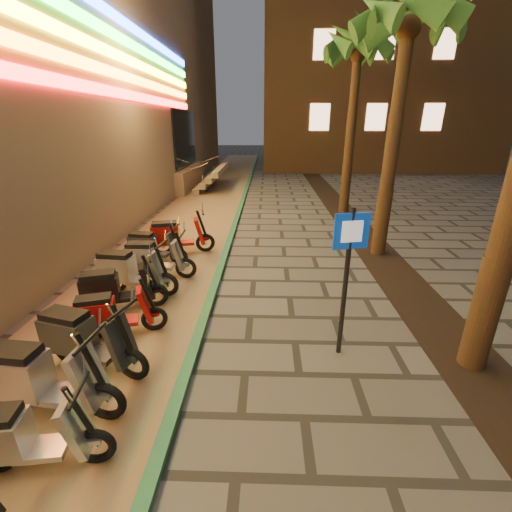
{
  "coord_description": "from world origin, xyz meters",
  "views": [
    {
      "loc": [
        0.31,
        -2.59,
        3.61
      ],
      "look_at": [
        0.11,
        3.59,
        1.2
      ],
      "focal_mm": 24.0,
      "sensor_mm": 36.0,
      "label": 1
    }
  ],
  "objects_px": {
    "scooter_5": "(37,378)",
    "scooter_6": "(83,339)",
    "scooter_9": "(129,271)",
    "scooter_11": "(151,247)",
    "scooter_10": "(152,258)",
    "scooter_12": "(175,236)",
    "scooter_7": "(110,314)",
    "scooter_4": "(19,437)",
    "pedestrian_sign": "(348,264)",
    "scooter_8": "(114,289)"
  },
  "relations": [
    {
      "from": "pedestrian_sign",
      "to": "scooter_8",
      "type": "bearing_deg",
      "value": 151.6
    },
    {
      "from": "scooter_11",
      "to": "scooter_8",
      "type": "bearing_deg",
      "value": -81.14
    },
    {
      "from": "scooter_10",
      "to": "scooter_5",
      "type": "bearing_deg",
      "value": -92.74
    },
    {
      "from": "scooter_4",
      "to": "scooter_7",
      "type": "height_order",
      "value": "scooter_4"
    },
    {
      "from": "pedestrian_sign",
      "to": "scooter_10",
      "type": "bearing_deg",
      "value": 132.13
    },
    {
      "from": "scooter_5",
      "to": "scooter_6",
      "type": "bearing_deg",
      "value": 86.31
    },
    {
      "from": "pedestrian_sign",
      "to": "scooter_4",
      "type": "xyz_separation_m",
      "value": [
        -3.86,
        -2.22,
        -1.14
      ]
    },
    {
      "from": "scooter_5",
      "to": "scooter_11",
      "type": "bearing_deg",
      "value": 97.09
    },
    {
      "from": "scooter_8",
      "to": "scooter_5",
      "type": "bearing_deg",
      "value": -104.91
    },
    {
      "from": "pedestrian_sign",
      "to": "scooter_9",
      "type": "xyz_separation_m",
      "value": [
        -4.29,
        2.01,
        -1.06
      ]
    },
    {
      "from": "scooter_6",
      "to": "scooter_8",
      "type": "distance_m",
      "value": 1.76
    },
    {
      "from": "scooter_12",
      "to": "scooter_6",
      "type": "bearing_deg",
      "value": -104.05
    },
    {
      "from": "scooter_4",
      "to": "scooter_12",
      "type": "bearing_deg",
      "value": 82.15
    },
    {
      "from": "scooter_10",
      "to": "scooter_11",
      "type": "relative_size",
      "value": 1.05
    },
    {
      "from": "scooter_7",
      "to": "pedestrian_sign",
      "type": "bearing_deg",
      "value": -22.37
    },
    {
      "from": "scooter_11",
      "to": "scooter_12",
      "type": "bearing_deg",
      "value": 67.36
    },
    {
      "from": "scooter_9",
      "to": "scooter_10",
      "type": "height_order",
      "value": "scooter_9"
    },
    {
      "from": "scooter_4",
      "to": "scooter_8",
      "type": "height_order",
      "value": "scooter_8"
    },
    {
      "from": "scooter_5",
      "to": "scooter_10",
      "type": "bearing_deg",
      "value": 93.26
    },
    {
      "from": "scooter_11",
      "to": "scooter_9",
      "type": "bearing_deg",
      "value": -80.66
    },
    {
      "from": "pedestrian_sign",
      "to": "scooter_10",
      "type": "relative_size",
      "value": 1.46
    },
    {
      "from": "scooter_12",
      "to": "scooter_10",
      "type": "bearing_deg",
      "value": -107.12
    },
    {
      "from": "scooter_5",
      "to": "scooter_7",
      "type": "distance_m",
      "value": 1.77
    },
    {
      "from": "scooter_6",
      "to": "scooter_12",
      "type": "xyz_separation_m",
      "value": [
        0.11,
        5.08,
        0.01
      ]
    },
    {
      "from": "scooter_6",
      "to": "scooter_11",
      "type": "relative_size",
      "value": 1.09
    },
    {
      "from": "scooter_4",
      "to": "scooter_12",
      "type": "distance_m",
      "value": 6.77
    },
    {
      "from": "pedestrian_sign",
      "to": "scooter_8",
      "type": "relative_size",
      "value": 1.51
    },
    {
      "from": "scooter_9",
      "to": "scooter_11",
      "type": "height_order",
      "value": "scooter_9"
    },
    {
      "from": "pedestrian_sign",
      "to": "scooter_6",
      "type": "bearing_deg",
      "value": 174.87
    },
    {
      "from": "scooter_11",
      "to": "scooter_12",
      "type": "relative_size",
      "value": 0.89
    },
    {
      "from": "scooter_6",
      "to": "scooter_5",
      "type": "bearing_deg",
      "value": -83.43
    },
    {
      "from": "scooter_12",
      "to": "scooter_7",
      "type": "bearing_deg",
      "value": -103.86
    },
    {
      "from": "scooter_8",
      "to": "scooter_12",
      "type": "bearing_deg",
      "value": 65.69
    },
    {
      "from": "scooter_9",
      "to": "scooter_11",
      "type": "relative_size",
      "value": 1.12
    },
    {
      "from": "scooter_8",
      "to": "scooter_12",
      "type": "distance_m",
      "value": 3.37
    },
    {
      "from": "scooter_4",
      "to": "scooter_12",
      "type": "relative_size",
      "value": 0.86
    },
    {
      "from": "scooter_6",
      "to": "scooter_9",
      "type": "height_order",
      "value": "scooter_9"
    },
    {
      "from": "scooter_8",
      "to": "scooter_9",
      "type": "relative_size",
      "value": 0.91
    },
    {
      "from": "scooter_7",
      "to": "scooter_11",
      "type": "bearing_deg",
      "value": 78.55
    },
    {
      "from": "scooter_7",
      "to": "scooter_12",
      "type": "relative_size",
      "value": 0.84
    },
    {
      "from": "scooter_8",
      "to": "scooter_10",
      "type": "relative_size",
      "value": 0.97
    },
    {
      "from": "scooter_9",
      "to": "scooter_12",
      "type": "bearing_deg",
      "value": 87.73
    },
    {
      "from": "scooter_4",
      "to": "scooter_7",
      "type": "relative_size",
      "value": 1.02
    },
    {
      "from": "scooter_6",
      "to": "scooter_10",
      "type": "distance_m",
      "value": 3.38
    },
    {
      "from": "pedestrian_sign",
      "to": "scooter_11",
      "type": "relative_size",
      "value": 1.54
    },
    {
      "from": "scooter_11",
      "to": "scooter_7",
      "type": "bearing_deg",
      "value": -76.54
    },
    {
      "from": "scooter_6",
      "to": "scooter_4",
      "type": "bearing_deg",
      "value": -69.58
    },
    {
      "from": "scooter_6",
      "to": "scooter_12",
      "type": "relative_size",
      "value": 0.97
    },
    {
      "from": "scooter_7",
      "to": "scooter_11",
      "type": "xyz_separation_m",
      "value": [
        -0.37,
        3.43,
        0.02
      ]
    },
    {
      "from": "scooter_5",
      "to": "scooter_7",
      "type": "height_order",
      "value": "scooter_5"
    }
  ]
}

